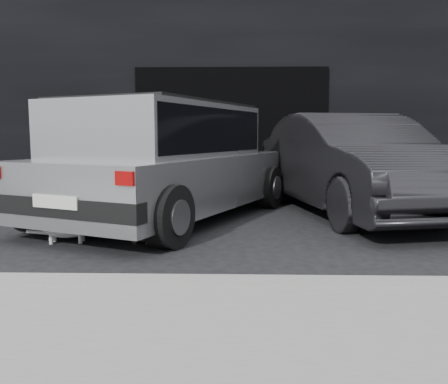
{
  "coord_description": "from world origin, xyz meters",
  "views": [
    {
      "loc": [
        1.12,
        -6.06,
        1.2
      ],
      "look_at": [
        0.99,
        -1.3,
        0.63
      ],
      "focal_mm": 38.0,
      "sensor_mm": 36.0,
      "label": 1
    }
  ],
  "objects_px": {
    "cat_white": "(70,227)",
    "cat_siamese": "(144,230)",
    "silver_hatchback": "(166,156)",
    "second_car": "(352,164)"
  },
  "relations": [
    {
      "from": "cat_white",
      "to": "cat_siamese",
      "type": "bearing_deg",
      "value": 87.29
    },
    {
      "from": "silver_hatchback",
      "to": "cat_siamese",
      "type": "xyz_separation_m",
      "value": [
        -0.03,
        -1.46,
        -0.76
      ]
    },
    {
      "from": "silver_hatchback",
      "to": "cat_white",
      "type": "bearing_deg",
      "value": -96.18
    },
    {
      "from": "second_car",
      "to": "cat_siamese",
      "type": "height_order",
      "value": "second_car"
    },
    {
      "from": "second_car",
      "to": "cat_white",
      "type": "relative_size",
      "value": 5.86
    },
    {
      "from": "cat_white",
      "to": "second_car",
      "type": "bearing_deg",
      "value": 113.75
    },
    {
      "from": "second_car",
      "to": "cat_white",
      "type": "bearing_deg",
      "value": -161.91
    },
    {
      "from": "silver_hatchback",
      "to": "cat_siamese",
      "type": "relative_size",
      "value": 5.49
    },
    {
      "from": "second_car",
      "to": "silver_hatchback",
      "type": "bearing_deg",
      "value": 179.9
    },
    {
      "from": "cat_siamese",
      "to": "cat_white",
      "type": "bearing_deg",
      "value": 11.11
    }
  ]
}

